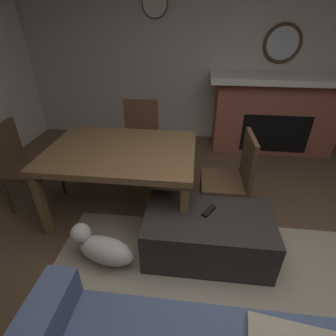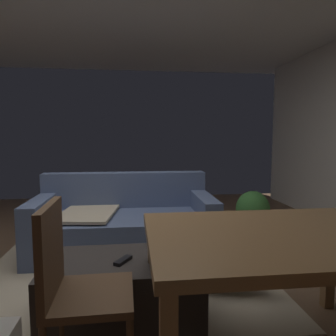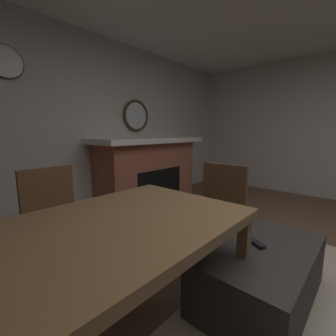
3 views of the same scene
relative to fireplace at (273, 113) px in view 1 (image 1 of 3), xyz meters
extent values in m
plane|color=brown|center=(0.76, 2.82, -0.57)|extent=(7.77, 7.77, 0.00)
cube|color=beige|center=(0.76, -0.38, 0.74)|extent=(6.87, 0.12, 2.62)
cube|color=tan|center=(1.01, 2.90, -0.57)|extent=(2.60, 2.00, 0.01)
cube|color=#9E5642|center=(0.00, -0.02, -0.05)|extent=(1.75, 0.60, 1.05)
cube|color=black|center=(0.00, 0.24, -0.22)|extent=(0.96, 0.10, 0.56)
cube|color=white|center=(0.00, 0.03, 0.52)|extent=(1.99, 0.76, 0.08)
torus|color=#4C331E|center=(0.00, -0.29, 0.93)|extent=(0.54, 0.05, 0.54)
cylinder|color=silver|center=(0.00, -0.29, 0.93)|extent=(0.45, 0.01, 0.45)
cube|color=#2D2826|center=(1.01, 2.27, -0.36)|extent=(1.07, 0.63, 0.42)
cube|color=black|center=(1.01, 2.23, -0.14)|extent=(0.13, 0.16, 0.02)
cube|color=brown|center=(1.87, 1.77, 0.14)|extent=(1.43, 1.02, 0.06)
cube|color=brown|center=(1.22, 2.22, -0.23)|extent=(0.07, 0.07, 0.68)
cube|color=brown|center=(2.52, 2.22, -0.23)|extent=(0.07, 0.07, 0.68)
cube|color=brown|center=(1.22, 1.32, -0.23)|extent=(0.07, 0.07, 0.68)
cube|color=brown|center=(2.52, 1.32, -0.23)|extent=(0.07, 0.07, 0.68)
cube|color=#513823|center=(2.88, 1.77, -0.14)|extent=(0.44, 0.44, 0.04)
cube|color=#513823|center=(3.08, 1.77, 0.12)|extent=(0.04, 0.44, 0.48)
cylinder|color=#513823|center=(2.68, 1.57, -0.37)|extent=(0.04, 0.04, 0.41)
cylinder|color=#513823|center=(2.68, 1.97, -0.37)|extent=(0.04, 0.04, 0.41)
cylinder|color=#513823|center=(3.08, 1.57, -0.37)|extent=(0.04, 0.04, 0.41)
cylinder|color=#513823|center=(3.08, 1.97, -0.37)|extent=(0.04, 0.04, 0.41)
cube|color=brown|center=(1.87, 0.96, -0.14)|extent=(0.46, 0.46, 0.04)
cube|color=brown|center=(1.88, 0.76, 0.12)|extent=(0.44, 0.06, 0.48)
cylinder|color=brown|center=(1.66, 1.15, -0.37)|extent=(0.04, 0.04, 0.41)
cylinder|color=brown|center=(2.06, 1.17, -0.37)|extent=(0.04, 0.04, 0.41)
cylinder|color=brown|center=(1.68, 0.75, -0.37)|extent=(0.04, 0.04, 0.41)
cylinder|color=brown|center=(2.08, 0.77, -0.37)|extent=(0.04, 0.04, 0.41)
cube|color=#513823|center=(0.86, 1.77, -0.14)|extent=(0.45, 0.45, 0.04)
cube|color=#513823|center=(0.66, 1.77, 0.12)|extent=(0.05, 0.44, 0.48)
cylinder|color=#513823|center=(1.05, 1.98, -0.37)|extent=(0.04, 0.04, 0.41)
cylinder|color=#513823|center=(1.06, 1.58, -0.37)|extent=(0.04, 0.04, 0.41)
cylinder|color=#513823|center=(0.65, 1.97, -0.37)|extent=(0.04, 0.04, 0.41)
cylinder|color=#513823|center=(0.66, 1.57, -0.37)|extent=(0.04, 0.04, 0.41)
ellipsoid|color=silver|center=(1.85, 2.51, -0.41)|extent=(0.54, 0.33, 0.22)
sphere|color=silver|center=(2.06, 2.46, -0.29)|extent=(0.17, 0.17, 0.17)
cylinder|color=silver|center=(1.83, -0.29, 1.41)|extent=(0.34, 0.03, 0.34)
torus|color=black|center=(1.83, -0.29, 1.41)|extent=(0.36, 0.02, 0.36)
camera|label=1|loc=(1.17, 3.92, 1.27)|focal=27.39mm
camera|label=2|loc=(1.08, 0.17, 0.70)|focal=32.98mm
camera|label=3|loc=(2.59, 2.79, 0.66)|focal=24.23mm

